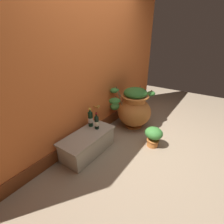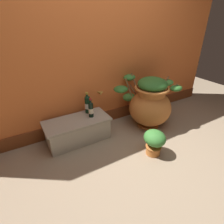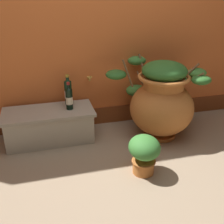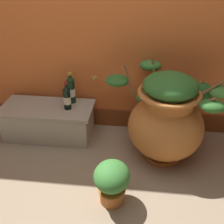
{
  "view_description": "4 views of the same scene",
  "coord_description": "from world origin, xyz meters",
  "views": [
    {
      "loc": [
        -2.0,
        -0.6,
        1.66
      ],
      "look_at": [
        0.15,
        0.88,
        0.42
      ],
      "focal_mm": 26.02,
      "sensor_mm": 36.0,
      "label": 1
    },
    {
      "loc": [
        -1.17,
        -1.2,
        1.58
      ],
      "look_at": [
        -0.07,
        0.68,
        0.41
      ],
      "focal_mm": 28.97,
      "sensor_mm": 36.0,
      "label": 2
    },
    {
      "loc": [
        -0.56,
        -1.72,
        1.43
      ],
      "look_at": [
        0.08,
        0.68,
        0.32
      ],
      "focal_mm": 44.74,
      "sensor_mm": 36.0,
      "label": 3
    },
    {
      "loc": [
        0.34,
        -1.24,
        1.57
      ],
      "look_at": [
        0.12,
        0.82,
        0.33
      ],
      "focal_mm": 41.95,
      "sensor_mm": 36.0,
      "label": 4
    }
  ],
  "objects": [
    {
      "name": "ground_plane",
      "position": [
        0.0,
        0.0,
        0.0
      ],
      "size": [
        7.0,
        7.0,
        0.0
      ],
      "primitive_type": "plane",
      "color": "gray"
    },
    {
      "name": "terracotta_urn",
      "position": [
        0.6,
        0.67,
        0.4
      ],
      "size": [
        1.06,
        0.77,
        0.81
      ],
      "color": "#C17033",
      "rests_on": "ground_plane"
    },
    {
      "name": "stone_ledge",
      "position": [
        -0.52,
        0.86,
        0.18
      ],
      "size": [
        0.89,
        0.42,
        0.32
      ],
      "color": "#B2A893",
      "rests_on": "ground_plane"
    },
    {
      "name": "wine_bottle_left",
      "position": [
        -0.3,
        0.98,
        0.46
      ],
      "size": [
        0.08,
        0.08,
        0.32
      ],
      "color": "black",
      "rests_on": "stone_ledge"
    },
    {
      "name": "wine_bottle_middle",
      "position": [
        -0.31,
        0.85,
        0.44
      ],
      "size": [
        0.07,
        0.07,
        0.28
      ],
      "color": "black",
      "rests_on": "stone_ledge"
    },
    {
      "name": "potted_shrub",
      "position": [
        0.2,
        0.09,
        0.2
      ],
      "size": [
        0.26,
        0.29,
        0.34
      ],
      "color": "#C17033",
      "rests_on": "ground_plane"
    }
  ]
}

